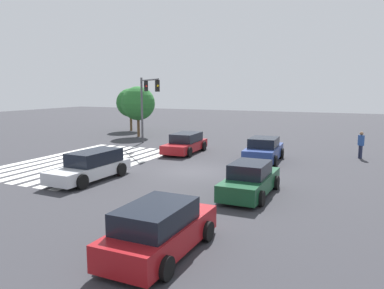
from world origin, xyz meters
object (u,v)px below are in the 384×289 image
Objects in this scene: tree_corner_a at (131,103)px; tree_corner_b at (138,103)px; car_2 at (264,150)px; pedestrian at (361,143)px; car_1 at (91,166)px; traffic_signal_mast at (146,97)px; car_0 at (160,230)px; car_3 at (185,143)px; car_4 at (250,180)px.

tree_corner_b is at bearing 41.27° from tree_corner_a.
pedestrian reaches higher than car_2.
car_1 is 17.55m from pedestrian.
traffic_signal_mast is 1.19× the size of tree_corner_a.
car_1 is 1.04× the size of tree_corner_a.
car_0 is 2.37× the size of pedestrian.
traffic_signal_mast reaches higher than car_3.
pedestrian reaches higher than car_3.
tree_corner_a is at bearing -62.27° from pedestrian.
traffic_signal_mast reaches higher than pedestrian.
traffic_signal_mast is 1.20× the size of car_2.
pedestrian is 24.70m from tree_corner_a.
car_3 is at bearing 23.52° from car_0.
car_4 is 2.50× the size of pedestrian.
pedestrian reaches higher than car_1.
tree_corner_a reaches higher than car_2.
tree_corner_a is (-10.46, -11.65, 2.42)m from car_3.
traffic_signal_mast is 6.08m from tree_corner_b.
car_2 is 0.96× the size of car_3.
car_4 is at bearing 36.83° from car_3.
traffic_signal_mast is 20.86m from car_0.
tree_corner_a is (-19.90, -10.73, 2.38)m from car_1.
tree_corner_a reaches higher than car_4.
car_1 is 1.00× the size of tree_corner_b.
car_1 is at bearing 28.34° from tree_corner_a.
car_1 is at bearing 51.02° from car_0.
car_0 is 0.89× the size of car_3.
car_1 is at bearing -8.43° from car_3.
traffic_signal_mast reaches higher than car_0.
car_1 is 11.01m from car_2.
car_1 is 1.07× the size of car_4.
car_3 is 11.47m from car_4.
car_0 is at bearing 52.46° from car_1.
tree_corner_b reaches higher than tree_corner_a.
car_3 is (-9.44, 0.91, -0.03)m from car_1.
car_1 is 1.05× the size of car_2.
car_3 is (-15.66, -6.59, -0.03)m from car_0.
car_2 is 1.02× the size of car_4.
car_2 is 1.00× the size of tree_corner_a.
car_2 reaches higher than car_0.
car_4 is at bearing -5.44° from car_0.
traffic_signal_mast is at bearing 39.05° from tree_corner_b.
tree_corner_b is (-6.47, -8.14, 2.55)m from car_3.
pedestrian is 0.37× the size of tree_corner_b.
car_2 reaches higher than car_3.
car_0 is at bearing 33.66° from tree_corner_b.
tree_corner_b is (-7.35, -14.16, 2.51)m from car_2.
tree_corner_b is (-15.29, -15.47, 2.55)m from car_4.
car_4 is 12.37m from pedestrian.
traffic_signal_mast is at bearing -40.60° from pedestrian.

